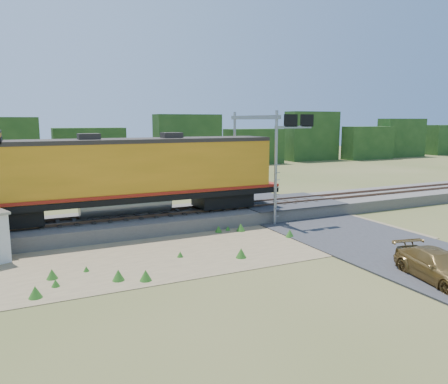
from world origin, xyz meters
TOP-DOWN VIEW (x-y plane):
  - ground at (0.00, 0.00)m, footprint 140.00×140.00m
  - ballast at (0.00, 6.00)m, footprint 70.00×5.00m
  - rails at (0.00, 6.00)m, footprint 70.00×1.54m
  - dirt_shoulder at (-2.00, 0.50)m, footprint 26.00×8.00m
  - road at (7.00, 0.74)m, footprint 7.00×66.00m
  - tree_line_north at (0.00, 38.00)m, footprint 130.00×3.00m
  - weed_clumps at (-3.50, 0.10)m, footprint 15.00×6.20m
  - locomotive at (-4.54, 6.00)m, footprint 19.54×2.98m
  - signal_gantry at (4.79, 5.33)m, footprint 2.82×6.20m
  - car at (5.27, -7.95)m, footprint 2.58×4.56m

SIDE VIEW (x-z plane):
  - ground at x=0.00m, z-range 0.00..0.00m
  - weed_clumps at x=-3.50m, z-range -0.28..0.28m
  - dirt_shoulder at x=-2.00m, z-range 0.00..0.03m
  - road at x=7.00m, z-range -0.34..0.52m
  - ballast at x=0.00m, z-range 0.00..0.80m
  - car at x=5.27m, z-range 0.00..1.25m
  - rails at x=0.00m, z-range 0.80..0.96m
  - tree_line_north at x=0.00m, z-range -0.18..6.32m
  - locomotive at x=-4.54m, z-range 0.93..5.97m
  - signal_gantry at x=4.79m, z-range 1.78..8.89m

